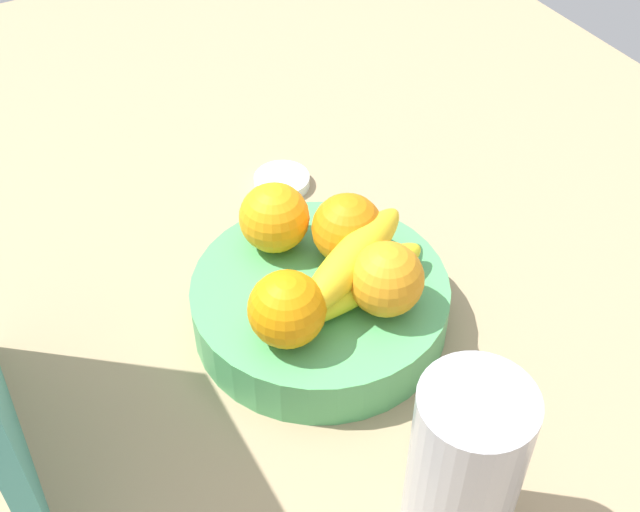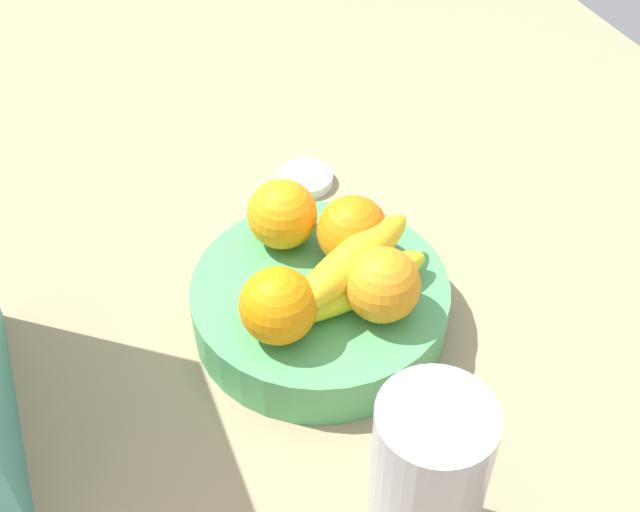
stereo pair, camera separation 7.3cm
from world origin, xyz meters
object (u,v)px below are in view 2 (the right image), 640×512
orange_front_right (278,306)px  jar_lid (305,179)px  orange_front_left (282,214)px  orange_back_left (353,231)px  fruit_bowl (320,304)px  banana_bunch (352,274)px  orange_center (382,285)px  thermos_tumbler (427,483)px

orange_front_right → jar_lid: size_ratio=1.06×
orange_front_left → jar_lid: 18.72cm
orange_front_left → orange_back_left: same height
orange_front_right → fruit_bowl: bearing=-53.4°
orange_front_left → banana_bunch: size_ratio=0.42×
orange_center → orange_back_left: same height
orange_front_left → orange_front_right: same height
jar_lid → fruit_bowl: bearing=162.6°
fruit_bowl → orange_center: size_ratio=3.58×
orange_center → thermos_tumbler: (-20.12, 5.68, -0.28)cm
orange_back_left → banana_bunch: (-5.13, 2.26, -0.56)cm
fruit_bowl → jar_lid: (22.21, -6.95, -2.05)cm
thermos_tumbler → orange_center: bearing=-15.8°
orange_back_left → jar_lid: size_ratio=1.06×
jar_lid → orange_front_left: bearing=151.0°
fruit_bowl → banana_bunch: 6.81cm
orange_center → jar_lid: (27.74, -2.86, -8.45)cm
fruit_bowl → thermos_tumbler: thermos_tumbler is taller
banana_bunch → thermos_tumbler: (-22.98, 3.86, 0.28)cm
jar_lid → thermos_tumbler: bearing=169.9°
orange_center → orange_front_left: bearing=21.7°
orange_front_right → orange_back_left: (6.84, -10.45, 0.00)cm
fruit_bowl → orange_back_left: (2.45, -4.54, 6.39)cm
jar_lid → orange_center: bearing=174.1°
orange_center → jar_lid: orange_center is taller
orange_front_left → banana_bunch: 10.84cm
orange_front_left → banana_bunch: (-10.27, -3.42, -0.56)cm
banana_bunch → thermos_tumbler: 23.30cm
orange_front_right → banana_bunch: orange_front_right is taller
fruit_bowl → thermos_tumbler: bearing=176.5°
orange_front_right → orange_back_left: 12.49cm
banana_bunch → jar_lid: banana_bunch is taller
orange_center → thermos_tumbler: bearing=164.2°
banana_bunch → thermos_tumbler: size_ratio=0.99×
orange_front_right → orange_front_left: bearing=-21.7°
orange_center → orange_back_left: bearing=-3.2°
orange_front_right → orange_center: same height
fruit_bowl → orange_front_right: bearing=126.6°
banana_bunch → orange_center: bearing=-147.5°
orange_front_left → orange_back_left: 7.66cm
banana_bunch → fruit_bowl: bearing=40.5°
orange_back_left → jar_lid: orange_back_left is taller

